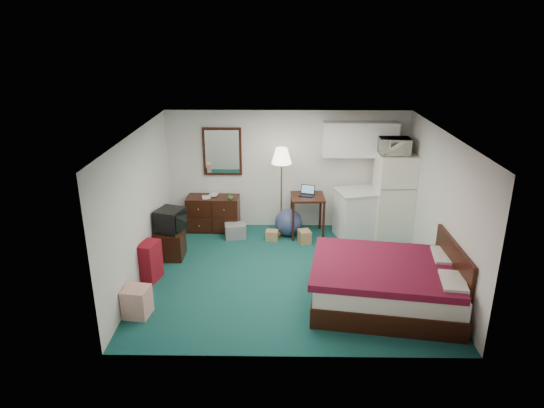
{
  "coord_description": "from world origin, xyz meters",
  "views": [
    {
      "loc": [
        -0.18,
        -7.54,
        4.08
      ],
      "look_at": [
        -0.29,
        0.17,
        1.25
      ],
      "focal_mm": 32.0,
      "sensor_mm": 36.0,
      "label": 1
    }
  ],
  "objects_px": {
    "dresser": "(213,213)",
    "kitchen_counter": "(359,214)",
    "desk": "(307,215)",
    "floor_lamp": "(281,193)",
    "tv_stand": "(170,244)",
    "suitcase": "(150,261)",
    "bed": "(386,285)",
    "fridge": "(393,196)"
  },
  "relations": [
    {
      "from": "suitcase",
      "to": "kitchen_counter",
      "type": "bearing_deg",
      "value": 40.62
    },
    {
      "from": "bed",
      "to": "tv_stand",
      "type": "xyz_separation_m",
      "value": [
        -3.69,
        1.63,
        -0.09
      ]
    },
    {
      "from": "fridge",
      "to": "dresser",
      "type": "bearing_deg",
      "value": 174.17
    },
    {
      "from": "dresser",
      "to": "bed",
      "type": "height_order",
      "value": "dresser"
    },
    {
      "from": "floor_lamp",
      "to": "suitcase",
      "type": "relative_size",
      "value": 2.7
    },
    {
      "from": "dresser",
      "to": "tv_stand",
      "type": "xyz_separation_m",
      "value": [
        -0.65,
        -1.31,
        -0.11
      ]
    },
    {
      "from": "fridge",
      "to": "suitcase",
      "type": "distance_m",
      "value": 4.9
    },
    {
      "from": "floor_lamp",
      "to": "bed",
      "type": "distance_m",
      "value": 3.2
    },
    {
      "from": "kitchen_counter",
      "to": "bed",
      "type": "bearing_deg",
      "value": -103.68
    },
    {
      "from": "bed",
      "to": "dresser",
      "type": "bearing_deg",
      "value": 144.86
    },
    {
      "from": "kitchen_counter",
      "to": "suitcase",
      "type": "xyz_separation_m",
      "value": [
        -3.82,
        -1.9,
        -0.14
      ]
    },
    {
      "from": "suitcase",
      "to": "floor_lamp",
      "type": "bearing_deg",
      "value": 55.33
    },
    {
      "from": "dresser",
      "to": "kitchen_counter",
      "type": "distance_m",
      "value": 3.03
    },
    {
      "from": "dresser",
      "to": "desk",
      "type": "distance_m",
      "value": 1.98
    },
    {
      "from": "tv_stand",
      "to": "desk",
      "type": "bearing_deg",
      "value": 22.28
    },
    {
      "from": "desk",
      "to": "tv_stand",
      "type": "xyz_separation_m",
      "value": [
        -2.62,
        -1.08,
        -0.17
      ]
    },
    {
      "from": "fridge",
      "to": "kitchen_counter",
      "type": "bearing_deg",
      "value": 179.23
    },
    {
      "from": "desk",
      "to": "kitchen_counter",
      "type": "distance_m",
      "value": 1.05
    },
    {
      "from": "floor_lamp",
      "to": "tv_stand",
      "type": "relative_size",
      "value": 3.31
    },
    {
      "from": "bed",
      "to": "tv_stand",
      "type": "bearing_deg",
      "value": 165.09
    },
    {
      "from": "tv_stand",
      "to": "suitcase",
      "type": "distance_m",
      "value": 0.89
    },
    {
      "from": "desk",
      "to": "tv_stand",
      "type": "height_order",
      "value": "desk"
    },
    {
      "from": "floor_lamp",
      "to": "desk",
      "type": "distance_m",
      "value": 0.73
    },
    {
      "from": "desk",
      "to": "kitchen_counter",
      "type": "relative_size",
      "value": 0.89
    },
    {
      "from": "kitchen_counter",
      "to": "suitcase",
      "type": "height_order",
      "value": "kitchen_counter"
    },
    {
      "from": "dresser",
      "to": "suitcase",
      "type": "distance_m",
      "value": 2.33
    },
    {
      "from": "bed",
      "to": "suitcase",
      "type": "height_order",
      "value": "bed"
    },
    {
      "from": "floor_lamp",
      "to": "bed",
      "type": "height_order",
      "value": "floor_lamp"
    },
    {
      "from": "dresser",
      "to": "floor_lamp",
      "type": "relative_size",
      "value": 0.59
    },
    {
      "from": "fridge",
      "to": "bed",
      "type": "distance_m",
      "value": 2.79
    },
    {
      "from": "fridge",
      "to": "tv_stand",
      "type": "distance_m",
      "value": 4.5
    },
    {
      "from": "dresser",
      "to": "kitchen_counter",
      "type": "xyz_separation_m",
      "value": [
        3.02,
        -0.29,
        0.11
      ]
    },
    {
      "from": "fridge",
      "to": "bed",
      "type": "relative_size",
      "value": 0.8
    },
    {
      "from": "fridge",
      "to": "suitcase",
      "type": "bearing_deg",
      "value": -158.45
    },
    {
      "from": "kitchen_counter",
      "to": "tv_stand",
      "type": "distance_m",
      "value": 3.81
    },
    {
      "from": "fridge",
      "to": "tv_stand",
      "type": "relative_size",
      "value": 3.13
    },
    {
      "from": "dresser",
      "to": "fridge",
      "type": "relative_size",
      "value": 0.62
    },
    {
      "from": "desk",
      "to": "fridge",
      "type": "relative_size",
      "value": 0.49
    },
    {
      "from": "floor_lamp",
      "to": "suitcase",
      "type": "height_order",
      "value": "floor_lamp"
    },
    {
      "from": "floor_lamp",
      "to": "tv_stand",
      "type": "bearing_deg",
      "value": -152.66
    },
    {
      "from": "suitcase",
      "to": "bed",
      "type": "bearing_deg",
      "value": 3.01
    },
    {
      "from": "dresser",
      "to": "suitcase",
      "type": "xyz_separation_m",
      "value": [
        -0.8,
        -2.19,
        -0.03
      ]
    }
  ]
}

